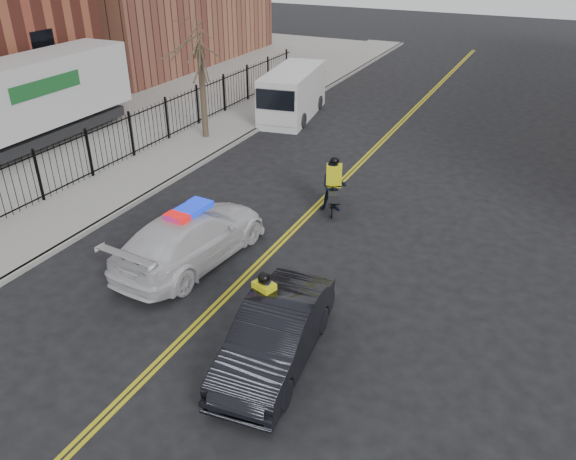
# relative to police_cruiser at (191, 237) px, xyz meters

# --- Properties ---
(ground) EXTENTS (120.00, 120.00, 0.00)m
(ground) POSITION_rel_police_cruiser_xyz_m (1.88, -0.61, -0.80)
(ground) COLOR black
(ground) RESTS_ON ground
(center_line_left) EXTENTS (0.10, 60.00, 0.01)m
(center_line_left) POSITION_rel_police_cruiser_xyz_m (1.80, 7.39, -0.80)
(center_line_left) COLOR gold
(center_line_left) RESTS_ON ground
(center_line_right) EXTENTS (0.10, 60.00, 0.01)m
(center_line_right) POSITION_rel_police_cruiser_xyz_m (1.96, 7.39, -0.80)
(center_line_right) COLOR gold
(center_line_right) RESTS_ON ground
(sidewalk) EXTENTS (3.00, 60.00, 0.15)m
(sidewalk) POSITION_rel_police_cruiser_xyz_m (-5.62, 7.39, -0.73)
(sidewalk) COLOR gray
(sidewalk) RESTS_ON ground
(curb) EXTENTS (0.20, 60.00, 0.15)m
(curb) POSITION_rel_police_cruiser_xyz_m (-4.12, 7.39, -0.73)
(curb) COLOR gray
(curb) RESTS_ON ground
(iron_fence) EXTENTS (0.12, 28.00, 2.00)m
(iron_fence) POSITION_rel_police_cruiser_xyz_m (-7.12, 7.39, 0.20)
(iron_fence) COLOR black
(iron_fence) RESTS_ON ground
(lot_pad) EXTENTS (18.00, 60.00, 0.02)m
(lot_pad) POSITION_rel_police_cruiser_xyz_m (-16.12, 7.39, -0.79)
(lot_pad) COLOR gray
(lot_pad) RESTS_ON ground
(street_tree) EXTENTS (3.20, 3.20, 4.80)m
(street_tree) POSITION_rel_police_cruiser_xyz_m (-5.72, 9.39, 2.73)
(street_tree) COLOR #3C3023
(street_tree) RESTS_ON sidewalk
(police_cruiser) EXTENTS (2.68, 5.66, 1.75)m
(police_cruiser) POSITION_rel_police_cruiser_xyz_m (0.00, 0.00, 0.00)
(police_cruiser) COLOR silver
(police_cruiser) RESTS_ON ground
(dark_sedan) EXTENTS (2.06, 4.65, 1.49)m
(dark_sedan) POSITION_rel_police_cruiser_xyz_m (4.26, -2.89, -0.06)
(dark_sedan) COLOR black
(dark_sedan) RESTS_ON ground
(cargo_van) EXTENTS (2.99, 6.06, 2.43)m
(cargo_van) POSITION_rel_police_cruiser_xyz_m (-3.59, 14.32, 0.38)
(cargo_van) COLOR silver
(cargo_van) RESTS_ON ground
(semi_trailer) EXTENTS (2.65, 12.49, 3.88)m
(semi_trailer) POSITION_rel_police_cruiser_xyz_m (-12.11, 4.24, 1.40)
(semi_trailer) COLOR silver
(semi_trailer) RESTS_ON ground
(cyclist_near) EXTENTS (1.26, 2.08, 1.93)m
(cyclist_near) POSITION_rel_police_cruiser_xyz_m (3.69, -2.33, -0.13)
(cyclist_near) COLOR black
(cyclist_near) RESTS_ON ground
(cyclist_far) EXTENTS (1.25, 2.07, 2.03)m
(cyclist_far) POSITION_rel_police_cruiser_xyz_m (2.52, 4.97, -0.00)
(cyclist_far) COLOR black
(cyclist_far) RESTS_ON ground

